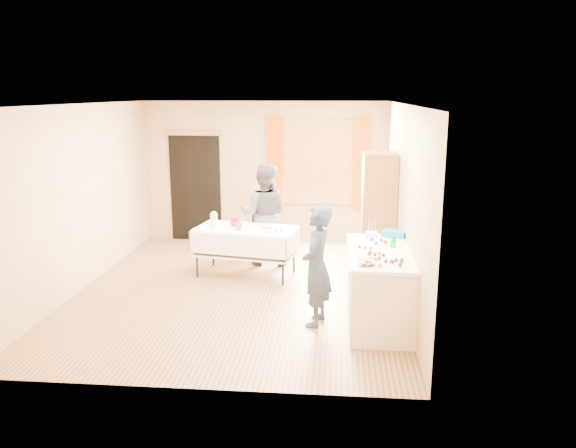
# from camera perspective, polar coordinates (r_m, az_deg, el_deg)

# --- Properties ---
(floor) EXTENTS (4.50, 5.50, 0.02)m
(floor) POSITION_cam_1_polar(r_m,az_deg,el_deg) (8.10, -4.91, -6.75)
(floor) COLOR #9E7047
(floor) RESTS_ON ground
(ceiling) EXTENTS (4.50, 5.50, 0.02)m
(ceiling) POSITION_cam_1_polar(r_m,az_deg,el_deg) (7.62, -5.31, 12.10)
(ceiling) COLOR white
(ceiling) RESTS_ON floor
(wall_back) EXTENTS (4.50, 0.02, 2.60)m
(wall_back) POSITION_cam_1_polar(r_m,az_deg,el_deg) (10.45, -2.44, 5.24)
(wall_back) COLOR tan
(wall_back) RESTS_ON floor
(wall_front) EXTENTS (4.50, 0.02, 2.60)m
(wall_front) POSITION_cam_1_polar(r_m,az_deg,el_deg) (5.14, -10.50, -3.46)
(wall_front) COLOR tan
(wall_front) RESTS_ON floor
(wall_left) EXTENTS (0.02, 5.50, 2.60)m
(wall_left) POSITION_cam_1_polar(r_m,az_deg,el_deg) (8.45, -20.38, 2.50)
(wall_left) COLOR tan
(wall_left) RESTS_ON floor
(wall_right) EXTENTS (0.02, 5.50, 2.60)m
(wall_right) POSITION_cam_1_polar(r_m,az_deg,el_deg) (7.69, 11.73, 2.06)
(wall_right) COLOR tan
(wall_right) RESTS_ON floor
(window_frame) EXTENTS (1.32, 0.06, 1.52)m
(window_frame) POSITION_cam_1_polar(r_m,az_deg,el_deg) (10.30, 3.07, 6.24)
(window_frame) COLOR olive
(window_frame) RESTS_ON wall_back
(window_pane) EXTENTS (1.20, 0.02, 1.40)m
(window_pane) POSITION_cam_1_polar(r_m,az_deg,el_deg) (10.28, 3.07, 6.23)
(window_pane) COLOR white
(window_pane) RESTS_ON wall_back
(curtain_left) EXTENTS (0.28, 0.06, 1.65)m
(curtain_left) POSITION_cam_1_polar(r_m,az_deg,el_deg) (10.30, -1.30, 6.26)
(curtain_left) COLOR #B54708
(curtain_left) RESTS_ON wall_back
(curtain_right) EXTENTS (0.28, 0.06, 1.65)m
(curtain_right) POSITION_cam_1_polar(r_m,az_deg,el_deg) (10.25, 7.45, 6.12)
(curtain_right) COLOR #B54708
(curtain_right) RESTS_ON wall_back
(doorway) EXTENTS (0.95, 0.04, 2.00)m
(doorway) POSITION_cam_1_polar(r_m,az_deg,el_deg) (10.71, -9.38, 3.65)
(doorway) COLOR black
(doorway) RESTS_ON floor
(door_lintel) EXTENTS (1.05, 0.06, 0.08)m
(door_lintel) POSITION_cam_1_polar(r_m,az_deg,el_deg) (10.56, -9.63, 9.09)
(door_lintel) COLOR olive
(door_lintel) RESTS_ON wall_back
(cabinet) EXTENTS (0.50, 0.60, 1.88)m
(cabinet) POSITION_cam_1_polar(r_m,az_deg,el_deg) (8.63, 9.17, 0.93)
(cabinet) COLOR brown
(cabinet) RESTS_ON floor
(counter) EXTENTS (0.78, 1.65, 0.91)m
(counter) POSITION_cam_1_polar(r_m,az_deg,el_deg) (6.94, 9.24, -6.32)
(counter) COLOR beige
(counter) RESTS_ON floor
(party_table) EXTENTS (1.64, 1.04, 0.75)m
(party_table) POSITION_cam_1_polar(r_m,az_deg,el_deg) (8.61, -4.31, -2.34)
(party_table) COLOR black
(party_table) RESTS_ON floor
(chair) EXTENTS (0.39, 0.39, 0.94)m
(chair) POSITION_cam_1_polar(r_m,az_deg,el_deg) (9.64, -2.64, -1.62)
(chair) COLOR black
(chair) RESTS_ON floor
(girl) EXTENTS (0.66, 0.55, 1.47)m
(girl) POSITION_cam_1_polar(r_m,az_deg,el_deg) (6.72, 2.93, -4.27)
(girl) COLOR #222D46
(girl) RESTS_ON floor
(woman) EXTENTS (0.86, 0.70, 1.65)m
(woman) POSITION_cam_1_polar(r_m,az_deg,el_deg) (9.09, -2.41, 0.97)
(woman) COLOR black
(woman) RESTS_ON floor
(soda_can) EXTENTS (0.08, 0.08, 0.12)m
(soda_can) POSITION_cam_1_polar(r_m,az_deg,el_deg) (6.95, 10.64, -1.86)
(soda_can) COLOR #01961B
(soda_can) RESTS_ON counter
(mixing_bowl) EXTENTS (0.22, 0.22, 0.05)m
(mixing_bowl) POSITION_cam_1_polar(r_m,az_deg,el_deg) (6.22, 7.90, -3.90)
(mixing_bowl) COLOR white
(mixing_bowl) RESTS_ON counter
(foam_block) EXTENTS (0.15, 0.10, 0.08)m
(foam_block) POSITION_cam_1_polar(r_m,az_deg,el_deg) (7.36, 8.48, -1.09)
(foam_block) COLOR white
(foam_block) RESTS_ON counter
(blue_basket) EXTENTS (0.35, 0.29, 0.08)m
(blue_basket) POSITION_cam_1_polar(r_m,az_deg,el_deg) (7.47, 10.73, -0.98)
(blue_basket) COLOR #077DCB
(blue_basket) RESTS_ON counter
(pitcher) EXTENTS (0.12, 0.12, 0.22)m
(pitcher) POSITION_cam_1_polar(r_m,az_deg,el_deg) (8.57, -7.53, 0.36)
(pitcher) COLOR silver
(pitcher) RESTS_ON party_table
(cup_red) EXTENTS (0.21, 0.21, 0.11)m
(cup_red) POSITION_cam_1_polar(r_m,az_deg,el_deg) (8.63, -5.46, 0.14)
(cup_red) COLOR red
(cup_red) RESTS_ON party_table
(cup_rainbow) EXTENTS (0.14, 0.14, 0.11)m
(cup_rainbow) POSITION_cam_1_polar(r_m,az_deg,el_deg) (8.39, -5.05, -0.26)
(cup_rainbow) COLOR red
(cup_rainbow) RESTS_ON party_table
(small_bowl) EXTENTS (0.22, 0.22, 0.05)m
(small_bowl) POSITION_cam_1_polar(r_m,az_deg,el_deg) (8.50, -2.17, -0.21)
(small_bowl) COLOR white
(small_bowl) RESTS_ON party_table
(pastry_tray) EXTENTS (0.34, 0.30, 0.02)m
(pastry_tray) POSITION_cam_1_polar(r_m,az_deg,el_deg) (8.27, -1.23, -0.71)
(pastry_tray) COLOR white
(pastry_tray) RESTS_ON party_table
(bottle) EXTENTS (0.08, 0.08, 0.17)m
(bottle) POSITION_cam_1_polar(r_m,az_deg,el_deg) (8.90, -7.56, 0.68)
(bottle) COLOR white
(bottle) RESTS_ON party_table
(cake_balls) EXTENTS (0.50, 1.15, 0.04)m
(cake_balls) POSITION_cam_1_polar(r_m,az_deg,el_deg) (6.55, 9.22, -3.10)
(cake_balls) COLOR #3F2314
(cake_balls) RESTS_ON counter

